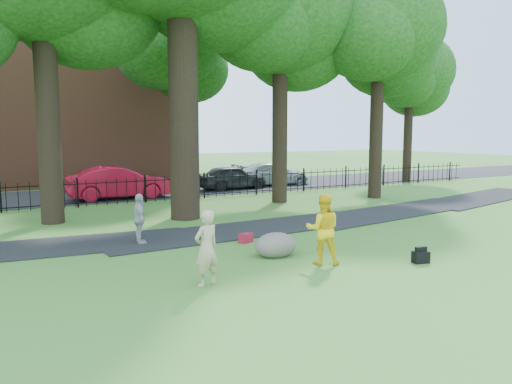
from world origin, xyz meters
TOP-DOWN VIEW (x-y plane):
  - ground at (0.00, 0.00)m, footprint 120.00×120.00m
  - footpath at (1.00, 3.90)m, footprint 36.07×3.85m
  - street at (0.00, 16.00)m, footprint 80.00×7.00m
  - iron_fence at (0.00, 12.00)m, footprint 44.00×0.04m
  - brick_building at (-4.00, 24.00)m, footprint 18.00×8.00m
  - tree_row at (0.52, 8.40)m, footprint 26.82×7.96m
  - woman at (-2.73, -1.03)m, footprint 0.68×0.53m
  - man at (0.50, -0.85)m, footprint 1.08×1.02m
  - pedestrian at (-2.79, 3.58)m, footprint 0.44×0.90m
  - boulder at (-0.08, 0.42)m, footprint 1.23×0.97m
  - backpack at (2.69, -2.00)m, footprint 0.45×0.34m
  - red_bag at (0.00, 2.22)m, footprint 0.46×0.37m
  - red_sedan at (-0.73, 13.82)m, footprint 4.97×1.92m
  - grey_car at (5.95, 14.78)m, footprint 4.16×1.85m
  - silver_car at (9.09, 15.50)m, footprint 4.90×2.31m

SIDE VIEW (x-z plane):
  - ground at x=0.00m, z-range 0.00..0.00m
  - footpath at x=1.00m, z-range -0.01..0.01m
  - street at x=0.00m, z-range -0.01..0.01m
  - red_bag at x=0.00m, z-range 0.00..0.27m
  - backpack at x=2.69m, z-range 0.00..0.30m
  - boulder at x=-0.08m, z-range 0.00..0.69m
  - iron_fence at x=0.00m, z-range 0.00..1.20m
  - silver_car at x=9.09m, z-range 0.00..1.38m
  - grey_car at x=5.95m, z-range 0.00..1.39m
  - pedestrian at x=-2.79m, z-range 0.00..1.49m
  - red_sedan at x=-0.73m, z-range 0.00..1.61m
  - woman at x=-2.73m, z-range 0.00..1.64m
  - man at x=0.50m, z-range 0.00..1.76m
  - brick_building at x=-4.00m, z-range 0.00..12.00m
  - tree_row at x=0.52m, z-range 1.94..14.36m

